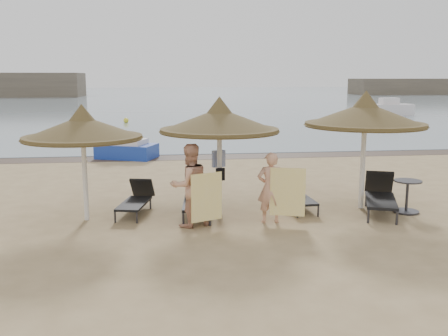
# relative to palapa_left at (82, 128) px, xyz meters

# --- Properties ---
(ground) EXTENTS (160.00, 160.00, 0.00)m
(ground) POSITION_rel_palapa_left_xyz_m (3.53, -0.32, -2.17)
(ground) COLOR tan
(ground) RESTS_ON ground
(sea) EXTENTS (200.00, 140.00, 0.03)m
(sea) POSITION_rel_palapa_left_xyz_m (3.53, 79.68, -2.16)
(sea) COLOR slate
(sea) RESTS_ON ground
(wet_sand_strip) EXTENTS (200.00, 1.60, 0.01)m
(wet_sand_strip) POSITION_rel_palapa_left_xyz_m (3.53, 9.08, -2.17)
(wet_sand_strip) COLOR #48382D
(wet_sand_strip) RESTS_ON ground
(far_shore) EXTENTS (150.00, 54.80, 12.00)m
(far_shore) POSITION_rel_palapa_left_xyz_m (-21.57, 77.50, 0.73)
(far_shore) COLOR brown
(far_shore) RESTS_ON ground
(palapa_left) EXTENTS (2.75, 2.75, 2.73)m
(palapa_left) POSITION_rel_palapa_left_xyz_m (0.00, 0.00, 0.00)
(palapa_left) COLOR white
(palapa_left) RESTS_ON ground
(palapa_center) EXTENTS (2.91, 2.91, 2.88)m
(palapa_center) POSITION_rel_palapa_left_xyz_m (3.18, 0.15, 0.12)
(palapa_center) COLOR white
(palapa_center) RESTS_ON ground
(palapa_right) EXTENTS (3.03, 3.03, 3.00)m
(palapa_right) POSITION_rel_palapa_left_xyz_m (6.85, 0.21, 0.22)
(palapa_right) COLOR white
(palapa_right) RESTS_ON ground
(lounger_far_left) EXTENTS (0.94, 1.80, 0.77)m
(lounger_far_left) POSITION_rel_palapa_left_xyz_m (1.14, 0.52, -1.83)
(lounger_far_left) COLOR #2E2E33
(lounger_far_left) RESTS_ON ground
(lounger_near_left) EXTENTS (0.88, 2.09, 0.91)m
(lounger_near_left) POSITION_rel_palapa_left_xyz_m (2.65, 0.26, -1.77)
(lounger_near_left) COLOR #2E2E33
(lounger_near_left) RESTS_ON ground
(lounger_near_right) EXTENTS (0.65, 1.76, 0.78)m
(lounger_near_right) POSITION_rel_palapa_left_xyz_m (5.21, 0.49, -1.82)
(lounger_near_right) COLOR #2E2E33
(lounger_near_right) RESTS_ON ground
(lounger_far_right) EXTENTS (1.40, 2.20, 0.94)m
(lounger_far_right) POSITION_rel_palapa_left_xyz_m (7.20, -0.17, -1.75)
(lounger_far_right) COLOR #2E2E33
(lounger_far_right) RESTS_ON ground
(side_table) EXTENTS (0.68, 0.68, 0.82)m
(side_table) POSITION_rel_palapa_left_xyz_m (7.81, -0.34, -1.79)
(side_table) COLOR #2E2E33
(side_table) RESTS_ON ground
(person_left) EXTENTS (1.18, 0.98, 2.18)m
(person_left) POSITION_rel_palapa_left_xyz_m (2.39, -0.80, -1.08)
(person_left) COLOR tan
(person_left) RESTS_ON ground
(person_right) EXTENTS (0.89, 0.59, 1.91)m
(person_right) POSITION_rel_palapa_left_xyz_m (4.25, -0.75, -1.22)
(person_right) COLOR tan
(person_right) RESTS_ON ground
(towel_left) EXTENTS (0.71, 0.33, 1.08)m
(towel_left) POSITION_rel_palapa_left_xyz_m (2.74, -1.15, -1.43)
(towel_left) COLOR yellow
(towel_left) RESTS_ON ground
(towel_right) EXTENTS (0.76, 0.25, 1.11)m
(towel_right) POSITION_rel_palapa_left_xyz_m (4.60, -1.00, -1.41)
(towel_right) COLOR yellow
(towel_right) RESTS_ON ground
(bag_patterned) EXTENTS (0.34, 0.21, 0.41)m
(bag_patterned) POSITION_rel_palapa_left_xyz_m (3.18, 0.33, -0.83)
(bag_patterned) COLOR silver
(bag_patterned) RESTS_ON ground
(bag_dark) EXTENTS (0.22, 0.10, 0.30)m
(bag_dark) POSITION_rel_palapa_left_xyz_m (3.18, -0.01, -1.15)
(bag_dark) COLOR black
(bag_dark) RESTS_ON ground
(pedal_boat) EXTENTS (2.68, 2.14, 1.09)m
(pedal_boat) POSITION_rel_palapa_left_xyz_m (0.34, 9.15, -1.77)
(pedal_boat) COLOR #1939A9
(pedal_boat) RESTS_ON ground
(buoy_left) EXTENTS (0.38, 0.38, 0.38)m
(buoy_left) POSITION_rel_palapa_left_xyz_m (-0.71, 25.47, -1.98)
(buoy_left) COLOR yellow
(buoy_left) RESTS_ON ground
(buoy_mid) EXTENTS (0.40, 0.40, 0.40)m
(buoy_mid) POSITION_rel_palapa_left_xyz_m (6.69, 31.29, -1.97)
(buoy_mid) COLOR yellow
(buoy_mid) RESTS_ON ground
(buoy_right) EXTENTS (0.39, 0.39, 0.39)m
(buoy_right) POSITION_rel_palapa_left_xyz_m (16.39, 20.36, -1.98)
(buoy_right) COLOR yellow
(buoy_right) RESTS_ON ground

